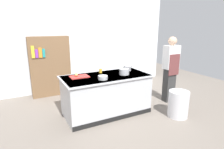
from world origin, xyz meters
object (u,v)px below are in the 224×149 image
object	(u,v)px
onion	(76,75)
mixing_bowl	(103,78)
person_chef	(170,68)
trash_bin	(178,104)
juice_cup	(101,71)
bookshelf	(50,66)
stock_pot	(124,72)
sauce_pan	(127,68)

from	to	relation	value
onion	mixing_bowl	xyz separation A→B (m)	(0.44, -0.42, -0.02)
mixing_bowl	person_chef	bearing A→B (deg)	2.91
trash_bin	person_chef	distance (m)	1.09
juice_cup	bookshelf	size ratio (longest dim) A/B	0.06
juice_cup	trash_bin	bearing A→B (deg)	-41.42
onion	trash_bin	world-z (taller)	onion
juice_cup	bookshelf	xyz separation A→B (m)	(-0.90, 1.52, -0.10)
juice_cup	trash_bin	xyz separation A→B (m)	(1.35, -1.19, -0.65)
mixing_bowl	bookshelf	world-z (taller)	bookshelf
stock_pot	onion	bearing A→B (deg)	164.90
stock_pot	juice_cup	distance (m)	0.56
bookshelf	person_chef	bearing A→B (deg)	-35.51
sauce_pan	onion	bearing A→B (deg)	-179.75
mixing_bowl	juice_cup	distance (m)	0.54
mixing_bowl	person_chef	xyz separation A→B (m)	(1.99, 0.10, -0.03)
person_chef	juice_cup	bearing A→B (deg)	92.01
mixing_bowl	bookshelf	size ratio (longest dim) A/B	0.12
onion	sauce_pan	xyz separation A→B (m)	(1.31, 0.01, 0.00)
juice_cup	person_chef	xyz separation A→B (m)	(1.81, -0.41, -0.04)
stock_pot	sauce_pan	world-z (taller)	stock_pot
stock_pot	trash_bin	world-z (taller)	stock_pot
onion	person_chef	distance (m)	2.45
trash_bin	juice_cup	bearing A→B (deg)	138.58
sauce_pan	trash_bin	xyz separation A→B (m)	(0.66, -1.10, -0.66)
onion	bookshelf	distance (m)	1.64
onion	sauce_pan	size ratio (longest dim) A/B	0.30
juice_cup	person_chef	distance (m)	1.85
person_chef	bookshelf	xyz separation A→B (m)	(-2.70, 1.93, -0.06)
person_chef	bookshelf	bearing A→B (deg)	69.36
trash_bin	person_chef	xyz separation A→B (m)	(0.46, 0.78, 0.62)
sauce_pan	trash_bin	size ratio (longest dim) A/B	0.40
mixing_bowl	sauce_pan	bearing A→B (deg)	26.03
stock_pot	sauce_pan	distance (m)	0.39
onion	stock_pot	xyz separation A→B (m)	(1.04, -0.28, 0.01)
person_chef	mixing_bowl	bearing A→B (deg)	107.78
trash_bin	mixing_bowl	bearing A→B (deg)	156.12
mixing_bowl	stock_pot	bearing A→B (deg)	12.92
sauce_pan	juice_cup	world-z (taller)	sauce_pan
onion	stock_pot	bearing A→B (deg)	-15.10
trash_bin	bookshelf	xyz separation A→B (m)	(-2.25, 2.71, 0.55)
trash_bin	sauce_pan	bearing A→B (deg)	120.92
juice_cup	stock_pot	bearing A→B (deg)	-41.84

